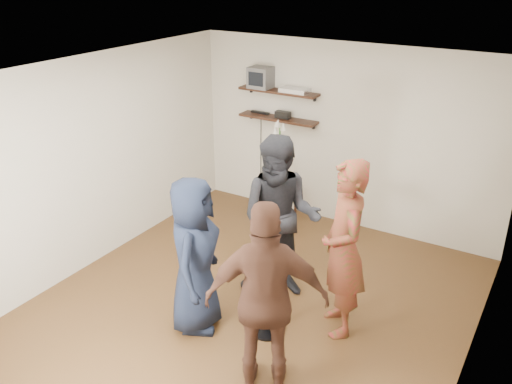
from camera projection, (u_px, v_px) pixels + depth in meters
room at (251, 202)px, 5.57m from camera, size 4.58×5.08×2.68m
shelf_upper at (279, 91)px, 7.69m from camera, size 1.20×0.25×0.04m
shelf_lower at (278, 119)px, 7.85m from camera, size 1.20×0.25×0.04m
crt_monitor at (261, 77)px, 7.76m from camera, size 0.32×0.30×0.30m
dvd_deck at (295, 90)px, 7.54m from camera, size 0.40×0.24×0.06m
radio at (283, 115)px, 7.78m from camera, size 0.22×0.10×0.10m
power_strip at (260, 112)px, 8.03m from camera, size 0.30×0.05×0.03m
side_table at (278, 193)px, 7.81m from camera, size 0.52×0.52×0.57m
vase_lilies at (278, 166)px, 7.64m from camera, size 0.20×0.21×1.04m
drinks_table at (268, 286)px, 5.48m from camera, size 0.48×0.48×0.87m
wine_glass_fl at (261, 246)px, 5.29m from camera, size 0.07×0.07×0.22m
wine_glass_fr at (272, 252)px, 5.23m from camera, size 0.06×0.06×0.19m
wine_glass_bl at (270, 244)px, 5.36m from camera, size 0.07×0.07×0.20m
wine_glass_br at (272, 246)px, 5.29m from camera, size 0.07×0.07×0.22m
person_plaid at (344, 249)px, 5.39m from camera, size 0.77×0.82×1.89m
person_dark at (280, 218)px, 6.00m from camera, size 1.11×0.99×1.90m
person_navy at (194, 255)px, 5.48m from camera, size 0.80×0.96×1.68m
person_brown at (267, 300)px, 4.64m from camera, size 1.16×0.91×1.83m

